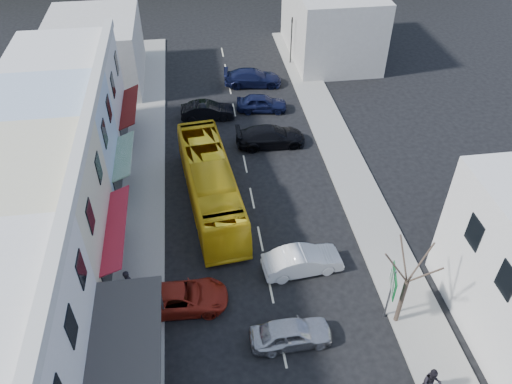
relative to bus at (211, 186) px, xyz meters
name	(u,v)px	position (x,y,z in m)	size (l,w,h in m)	color
ground	(270,288)	(2.81, -7.85, -1.55)	(120.00, 120.00, 0.00)	black
sidewalk_left	(144,188)	(-4.69, 2.15, -1.48)	(3.00, 52.00, 0.15)	gray
sidewalk_right	(349,171)	(10.31, 2.15, -1.48)	(3.00, 52.00, 0.15)	gray
shopfront_row	(42,198)	(-9.69, -2.85, 2.45)	(8.25, 30.00, 8.00)	silver
distant_block_left	(96,52)	(-9.19, 19.15, 1.45)	(8.00, 10.00, 6.00)	#B7B2A8
distant_block_right	(331,21)	(13.81, 22.15, 1.95)	(8.00, 12.00, 7.00)	#B7B2A8
bus	(211,186)	(0.00, 0.00, 0.00)	(2.50, 11.60, 3.10)	yellow
car_silver	(291,333)	(3.28, -11.45, -0.85)	(1.80, 4.40, 1.40)	#B2B3B8
car_white	(302,262)	(4.87, -6.75, -0.85)	(1.80, 4.40, 1.40)	silver
car_red	(182,298)	(-2.19, -8.40, -0.85)	(1.90, 4.60, 1.40)	maroon
car_black_near	(271,137)	(5.11, 6.43, -0.85)	(1.84, 4.50, 1.40)	black
car_navy_mid	(262,103)	(5.18, 11.73, -0.85)	(1.80, 4.40, 1.40)	#0F1433
car_black_far	(207,111)	(0.44, 11.08, -0.85)	(1.80, 4.40, 1.40)	black
car_navy_far	(253,78)	(5.03, 16.48, -0.85)	(1.84, 4.50, 1.40)	#0F1433
pedestrian_left	(129,284)	(-5.03, -7.33, -0.55)	(0.60, 0.40, 1.70)	black
pedestrian_right	(431,384)	(9.11, -15.20, -0.55)	(0.70, 0.44, 1.70)	black
direction_sign	(390,295)	(8.61, -10.62, 0.29)	(0.61, 1.64, 3.67)	#0E6027
street_tree	(407,282)	(9.11, -11.00, 1.70)	(2.40, 2.40, 6.49)	#382B22
traffic_signal	(291,41)	(9.41, 20.46, 0.84)	(0.60, 1.01, 4.78)	black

